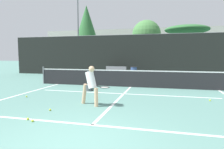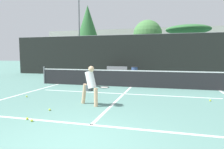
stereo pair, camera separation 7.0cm
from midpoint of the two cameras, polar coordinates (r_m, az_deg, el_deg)
name	(u,v)px [view 2 (the right image)]	position (r m, az deg, el deg)	size (l,w,h in m)	color
ground_plane	(71,144)	(4.31, -11.07, -18.93)	(100.00, 100.00, 0.00)	slate
court_baseline_near	(91,125)	(5.28, -5.56, -14.14)	(11.00, 0.10, 0.01)	white
court_service_line	(124,94)	(9.26, 3.61, -5.52)	(8.25, 0.10, 0.01)	white
court_center_mark	(119,99)	(8.20, 2.13, -6.96)	(0.10, 6.32, 0.01)	white
court_sideline_left	(24,93)	(10.16, -23.66, -4.99)	(0.10, 7.32, 0.01)	white
net	(131,78)	(11.18, 5.65, -0.98)	(11.09, 0.09, 1.07)	slate
fence_back	(142,56)	(16.88, 8.79, 5.38)	(24.00, 0.06, 3.51)	black
player_practicing	(91,84)	(7.09, -5.84, -2.74)	(1.20, 0.51, 1.41)	#DBAD84
tennis_ball_scattered_0	(32,120)	(5.88, -21.62, -12.11)	(0.07, 0.07, 0.07)	#D1E033
tennis_ball_scattered_1	(27,119)	(6.10, -22.77, -11.53)	(0.07, 0.07, 0.07)	#D1E033
tennis_ball_scattered_2	(50,110)	(6.80, -17.10, -9.58)	(0.07, 0.07, 0.07)	#D1E033
tennis_ball_scattered_3	(210,100)	(8.67, 26.47, -6.65)	(0.07, 0.07, 0.07)	#D1E033
tennis_ball_scattered_4	(27,96)	(9.27, -22.99, -5.75)	(0.07, 0.07, 0.07)	#D1E033
courtside_bench	(116,71)	(16.34, 1.37, 0.97)	(1.80, 0.58, 0.86)	slate
trash_bin	(134,72)	(15.80, 6.57, 0.66)	(0.51, 0.51, 0.88)	#384C7F
parked_car	(118,67)	(19.95, 1.84, 2.15)	(1.86, 4.47, 1.40)	black
floodlight_mast	(79,20)	(23.19, -9.32, 15.09)	(1.10, 0.24, 8.96)	slate
tree_west	(188,30)	(22.15, 20.97, 11.77)	(4.41, 4.41, 4.81)	brown
tree_mid	(88,24)	(27.49, -6.89, 14.10)	(3.13, 3.13, 8.34)	brown
tree_east	(148,35)	(24.34, 10.20, 11.17)	(3.35, 3.35, 5.89)	brown
building_far	(153,48)	(32.98, 11.72, 7.52)	(36.00, 2.40, 5.96)	#B2ADA3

